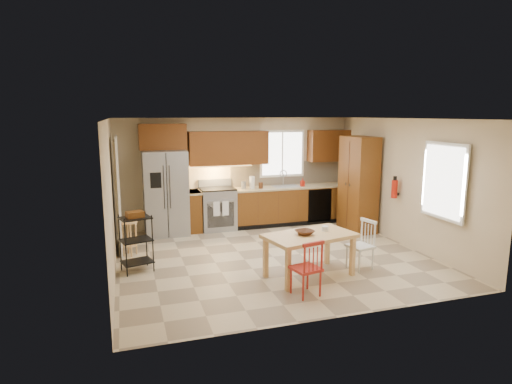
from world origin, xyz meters
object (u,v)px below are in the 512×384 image
object	(u,v)px
refrigerator	(166,193)
bar_stool	(129,238)
utility_cart	(136,243)
chair_white	(360,245)
range_stove	(218,209)
dining_table	(309,256)
table_bowl	(305,235)
fire_extinguisher	(394,189)
soap_bottle	(303,182)
chair_red	(306,267)
pantry	(358,184)
table_jar	(325,230)

from	to	relation	value
refrigerator	bar_stool	xyz separation A→B (m)	(-0.80, -1.25, -0.58)
refrigerator	utility_cart	distance (m)	2.28
chair_white	range_stove	bearing A→B (deg)	15.84
refrigerator	dining_table	distance (m)	3.78
table_bowl	fire_extinguisher	bearing A→B (deg)	26.22
fire_extinguisher	table_bowl	distance (m)	2.79
range_stove	soap_bottle	distance (m)	2.10
fire_extinguisher	dining_table	distance (m)	2.79
chair_white	table_bowl	distance (m)	1.08
chair_red	utility_cart	bearing A→B (deg)	130.50
pantry	table_jar	size ratio (longest dim) A/B	19.22
pantry	fire_extinguisher	distance (m)	1.07
chair_red	utility_cart	xyz separation A→B (m)	(-2.29, 1.71, 0.07)
soap_bottle	dining_table	xyz separation A→B (m)	(-1.24, -3.17, -0.65)
utility_cart	pantry	bearing A→B (deg)	-1.11
fire_extinguisher	dining_table	size ratio (longest dim) A/B	0.25
pantry	chair_white	bearing A→B (deg)	-119.18
refrigerator	chair_red	xyz separation A→B (m)	(1.59, -3.85, -0.49)
table_jar	bar_stool	bearing A→B (deg)	148.61
fire_extinguisher	bar_stool	distance (m)	5.24
pantry	dining_table	world-z (taller)	pantry
chair_red	bar_stool	world-z (taller)	chair_red
table_bowl	table_jar	xyz separation A→B (m)	(0.40, 0.09, 0.03)
utility_cart	dining_table	bearing A→B (deg)	-37.13
soap_bottle	table_bowl	bearing A→B (deg)	-112.74
soap_bottle	table_jar	xyz separation A→B (m)	(-0.93, -3.08, -0.27)
refrigerator	table_jar	distance (m)	3.84
refrigerator	soap_bottle	bearing A→B (deg)	-0.45
soap_bottle	bar_stool	size ratio (longest dim) A/B	0.29
soap_bottle	chair_red	xyz separation A→B (m)	(-1.59, -3.82, -0.58)
soap_bottle	utility_cart	size ratio (longest dim) A/B	0.20
dining_table	chair_white	world-z (taller)	chair_white
fire_extinguisher	pantry	bearing A→B (deg)	100.78
soap_bottle	table_bowl	distance (m)	3.45
range_stove	bar_stool	distance (m)	2.35
fire_extinguisher	chair_red	bearing A→B (deg)	-145.68
soap_bottle	table_jar	bearing A→B (deg)	-106.81
chair_white	table_jar	xyz separation A→B (m)	(-0.64, 0.04, 0.31)
soap_bottle	pantry	world-z (taller)	pantry
table_jar	refrigerator	bearing A→B (deg)	125.89
refrigerator	soap_bottle	xyz separation A→B (m)	(3.18, -0.02, 0.09)
table_jar	bar_stool	world-z (taller)	table_jar
range_stove	dining_table	size ratio (longest dim) A/B	0.65
refrigerator	table_bowl	bearing A→B (deg)	-59.92
table_bowl	utility_cart	world-z (taller)	utility_cart
chair_white	chair_red	bearing A→B (deg)	105.66
fire_extinguisher	table_jar	size ratio (longest dim) A/B	3.30
chair_white	table_bowl	size ratio (longest dim) A/B	2.90
range_stove	table_bowl	bearing A→B (deg)	-77.85
chair_white	table_jar	bearing A→B (deg)	73.93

